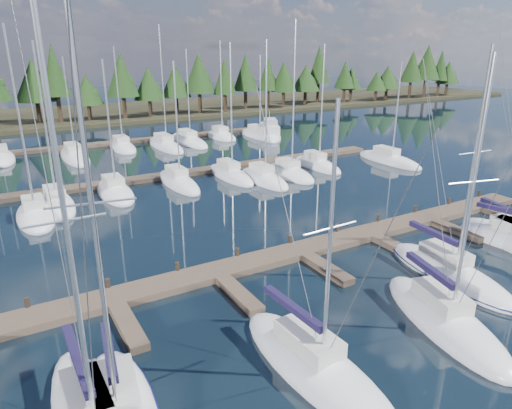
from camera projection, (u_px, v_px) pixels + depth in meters
ground at (219, 202)px, 39.76m from camera, size 260.00×260.00×0.00m
far_shore at (86, 115)px, 88.75m from camera, size 220.00×30.00×0.60m
main_dock at (304, 254)px, 29.35m from camera, size 44.00×6.13×0.90m
back_docks at (150, 156)px, 55.72m from camera, size 50.00×21.80×0.40m
front_sailboat_2 at (314, 366)px, 18.99m from camera, size 3.22×9.49×12.07m
front_sailboat_3 at (444, 320)px, 22.18m from camera, size 4.98×9.43×13.47m
front_sailboat_4 at (449, 273)px, 26.77m from camera, size 3.48×9.55×13.80m
back_sailboat_rows at (163, 163)px, 52.30m from camera, size 49.95×33.06×16.25m
motor_yacht_right at (270, 134)px, 67.96m from camera, size 6.65×9.65×4.61m
tree_line at (70, 80)px, 76.70m from camera, size 186.04×11.74×14.31m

